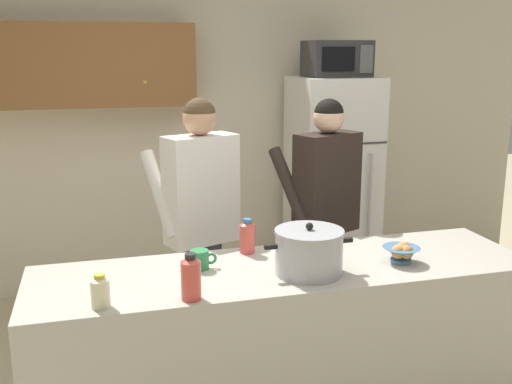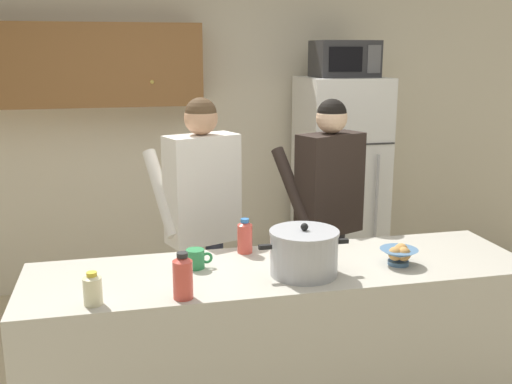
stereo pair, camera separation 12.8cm
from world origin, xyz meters
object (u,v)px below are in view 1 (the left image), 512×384
Objects in this scene: microwave at (337,59)px; bottle_near_edge at (100,291)px; person_near_pot at (201,203)px; bottle_mid_counter at (247,236)px; refrigerator at (332,184)px; coffee_mug at (200,260)px; bottle_far_corner at (191,277)px; cooking_pot at (309,252)px; bread_bowl at (402,253)px; person_by_sink at (326,196)px.

bottle_near_edge is (-1.89, -2.08, -0.90)m from microwave.
bottle_mid_counter is (0.15, -0.55, -0.05)m from person_near_pot.
refrigerator is 12.14× the size of bottle_near_edge.
bottle_near_edge is at bearing -146.48° from bottle_mid_counter.
coffee_mug is at bearing 34.79° from bottle_near_edge.
bottle_near_edge is 0.38m from bottle_far_corner.
cooking_pot is 0.61m from bottle_far_corner.
refrigerator is at bearing 48.00° from bottle_near_edge.
refrigerator is 2.61m from bottle_far_corner.
bottle_near_edge is 0.90m from bottle_mid_counter.
cooking_pot reaches higher than bread_bowl.
cooking_pot is 3.05× the size of bottle_near_edge.
coffee_mug is 0.71× the size of bottle_mid_counter.
bread_bowl is at bearing -10.45° from coffee_mug.
coffee_mug is at bearing -141.47° from person_by_sink.
bottle_far_corner is at bearing -171.23° from bread_bowl.
person_by_sink reaches higher than bottle_near_edge.
cooking_pot is at bearing 14.61° from bottle_far_corner.
bottle_far_corner is (-1.05, -1.11, -0.02)m from person_by_sink.
bottle_mid_counter is (-0.21, 0.37, -0.02)m from cooking_pot.
bottle_mid_counter is (0.28, 0.17, 0.04)m from coffee_mug.
bottle_near_edge is at bearing -142.68° from person_by_sink.
coffee_mug is (-1.41, -1.77, 0.09)m from refrigerator.
microwave is at bearing 38.76° from person_near_pot.
coffee_mug is (-1.41, -1.75, -0.92)m from microwave.
refrigerator is 2.27m from coffee_mug.
coffee_mug is 0.37m from bottle_far_corner.
person_by_sink is 8.11× the size of bottle_far_corner.
coffee_mug is (-0.95, -0.76, -0.07)m from person_by_sink.
refrigerator is 2.00m from bread_bowl.
cooking_pot is 2.14× the size of bottle_far_corner.
bread_bowl is 0.79m from bottle_mid_counter.
person_by_sink reaches higher than bottle_mid_counter.
coffee_mug is 1.00m from bread_bowl.
bottle_near_edge is at bearing -132.00° from refrigerator.
person_near_pot is 0.74m from coffee_mug.
microwave is 2.34× the size of bottle_far_corner.
microwave is at bearing -89.93° from refrigerator.
microwave is 1.84m from person_near_pot.
person_near_pot is at bearing 77.64° from bottle_far_corner.
bread_bowl is (0.98, -0.18, 0.00)m from coffee_mug.
person_near_pot reaches higher than bottle_near_edge.
refrigerator reaches higher than cooking_pot.
coffee_mug is at bearing -100.50° from person_near_pot.
bottle_near_edge is 0.78× the size of bottle_mid_counter.
microwave is 3.34× the size of bottle_near_edge.
person_near_pot reaches higher than cooking_pot.
coffee_mug is at bearing -148.72° from bottle_mid_counter.
bottle_far_corner is at bearing -2.93° from bottle_near_edge.
cooking_pot reaches higher than bottle_near_edge.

